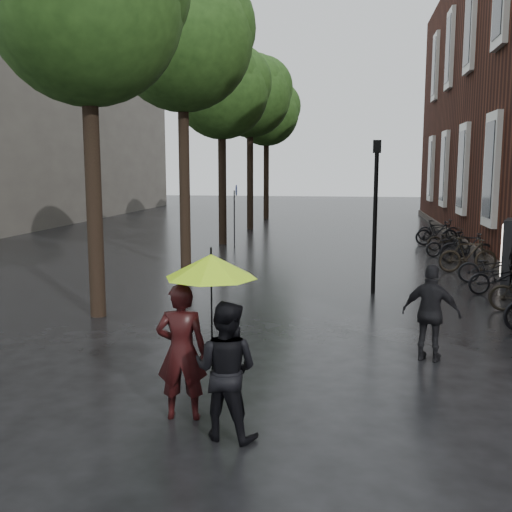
% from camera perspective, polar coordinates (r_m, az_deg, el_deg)
% --- Properties ---
extents(street_trees, '(4.33, 34.03, 8.91)m').
position_cam_1_polar(street_trees, '(21.30, -5.01, 17.22)').
color(street_trees, black).
rests_on(street_trees, ground).
extents(person_burgundy, '(0.67, 0.49, 1.70)m').
position_cam_1_polar(person_burgundy, '(7.46, -7.10, -9.00)').
color(person_burgundy, black).
rests_on(person_burgundy, ground).
extents(person_black, '(0.89, 0.75, 1.60)m').
position_cam_1_polar(person_black, '(6.93, -2.89, -10.79)').
color(person_black, black).
rests_on(person_black, ground).
extents(lime_umbrella, '(1.10, 1.10, 1.62)m').
position_cam_1_polar(lime_umbrella, '(6.98, -4.30, -0.96)').
color(lime_umbrella, black).
rests_on(lime_umbrella, ground).
extents(pedestrian_walking, '(0.99, 0.65, 1.56)m').
position_cam_1_polar(pedestrian_walking, '(9.96, 16.35, -5.24)').
color(pedestrian_walking, black).
rests_on(pedestrian_walking, ground).
extents(parked_bicycles, '(2.09, 18.44, 1.04)m').
position_cam_1_polar(parked_bicycles, '(18.05, 20.37, -0.42)').
color(parked_bicycles, black).
rests_on(parked_bicycles, ground).
extents(ad_lightbox, '(0.26, 1.13, 1.70)m').
position_cam_1_polar(ad_lightbox, '(17.58, 22.88, 0.50)').
color(ad_lightbox, black).
rests_on(ad_lightbox, ground).
extents(lamp_post, '(0.19, 0.19, 3.72)m').
position_cam_1_polar(lamp_post, '(14.81, 11.31, 5.11)').
color(lamp_post, black).
rests_on(lamp_post, ground).
extents(cycle_sign, '(0.13, 0.44, 2.40)m').
position_cam_1_polar(cycle_sign, '(23.72, -1.99, 4.83)').
color(cycle_sign, '#262628').
rests_on(cycle_sign, ground).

